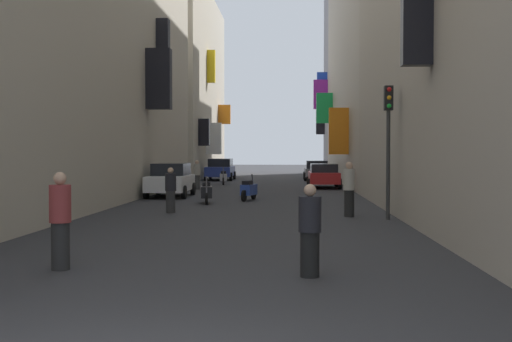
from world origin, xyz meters
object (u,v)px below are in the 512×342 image
object	(u,v)px
scooter_blue	(249,190)
pedestrian_near_left	(310,231)
pedestrian_near_right	(349,189)
parked_car_blue	(220,169)
pedestrian_crossing	(197,175)
parked_car_grey	(316,170)
pedestrian_mid_street	(171,190)
scooter_black	(206,192)
parked_car_red	(324,175)
pedestrian_far_away	(60,221)
parked_car_white	(171,179)
traffic_light_far_corner	(388,128)
scooter_silver	(223,177)

from	to	relation	value
scooter_blue	pedestrian_near_left	world-z (taller)	pedestrian_near_left
pedestrian_near_right	parked_car_blue	bearing A→B (deg)	104.64
scooter_blue	pedestrian_crossing	size ratio (longest dim) A/B	1.10
parked_car_grey	pedestrian_near_left	bearing A→B (deg)	-92.52
pedestrian_mid_street	parked_car_grey	bearing A→B (deg)	76.83
pedestrian_near_right	pedestrian_mid_street	bearing A→B (deg)	170.01
scooter_black	pedestrian_near_left	xyz separation A→B (m)	(3.71, -15.29, 0.30)
parked_car_grey	scooter_blue	xyz separation A→B (m)	(-3.72, -20.02, -0.29)
pedestrian_near_right	parked_car_red	bearing A→B (deg)	89.84
pedestrian_far_away	parked_car_white	bearing A→B (deg)	94.54
parked_car_white	parked_car_blue	size ratio (longest dim) A/B	0.91
pedestrian_near_left	traffic_light_far_corner	xyz separation A→B (m)	(2.68, 9.27, 2.04)
scooter_silver	scooter_blue	bearing A→B (deg)	-79.55
scooter_silver	pedestrian_near_left	size ratio (longest dim) A/B	1.14
pedestrian_mid_street	parked_car_red	bearing A→B (deg)	68.97
pedestrian_crossing	parked_car_red	bearing A→B (deg)	14.16
scooter_silver	pedestrian_near_left	world-z (taller)	pedestrian_near_left
parked_car_grey	parked_car_red	xyz separation A→B (m)	(-0.01, -10.09, -0.01)
parked_car_blue	pedestrian_near_right	world-z (taller)	pedestrian_near_right
pedestrian_near_left	pedestrian_far_away	size ratio (longest dim) A/B	0.90
pedestrian_near_left	scooter_silver	bearing A→B (deg)	98.56
scooter_black	pedestrian_mid_street	size ratio (longest dim) A/B	1.28
pedestrian_crossing	pedestrian_far_away	bearing A→B (deg)	-87.41
scooter_blue	traffic_light_far_corner	xyz separation A→B (m)	(4.77, -7.65, 2.34)
parked_car_red	scooter_silver	world-z (taller)	parked_car_red
scooter_blue	scooter_black	size ratio (longest dim) A/B	0.90
scooter_blue	scooter_black	bearing A→B (deg)	-134.78
pedestrian_near_right	pedestrian_far_away	bearing A→B (deg)	-121.56
pedestrian_near_left	traffic_light_far_corner	world-z (taller)	traffic_light_far_corner
pedestrian_crossing	traffic_light_far_corner	xyz separation A→B (m)	(8.17, -15.78, 2.00)
parked_car_grey	parked_car_red	size ratio (longest dim) A/B	0.91
scooter_black	traffic_light_far_corner	bearing A→B (deg)	-43.30
pedestrian_mid_street	pedestrian_far_away	bearing A→B (deg)	-89.87
pedestrian_mid_street	pedestrian_far_away	distance (m)	10.74
parked_car_red	scooter_silver	xyz separation A→B (m)	(-6.17, 3.43, -0.28)
parked_car_grey	pedestrian_crossing	bearing A→B (deg)	-120.91
pedestrian_near_left	pedestrian_mid_street	xyz separation A→B (m)	(-4.41, 11.17, -0.00)
parked_car_grey	scooter_black	distance (m)	22.29
parked_car_white	pedestrian_crossing	xyz separation A→B (m)	(0.36, 6.02, 0.00)
scooter_silver	pedestrian_near_right	xyz separation A→B (m)	(6.13, -20.15, 0.42)
pedestrian_mid_street	traffic_light_far_corner	distance (m)	7.61
scooter_blue	parked_car_white	bearing A→B (deg)	150.76
scooter_black	pedestrian_near_left	world-z (taller)	pedestrian_near_left
pedestrian_near_right	pedestrian_mid_street	distance (m)	6.07
scooter_blue	pedestrian_crossing	world-z (taller)	pedestrian_crossing
parked_car_grey	scooter_black	bearing A→B (deg)	-103.85
pedestrian_near_right	pedestrian_mid_street	world-z (taller)	pedestrian_near_right
parked_car_blue	scooter_silver	size ratio (longest dim) A/B	2.52
parked_car_blue	pedestrian_mid_street	world-z (taller)	parked_car_blue
parked_car_blue	pedestrian_far_away	xyz separation A→B (m)	(1.10, -36.68, 0.04)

